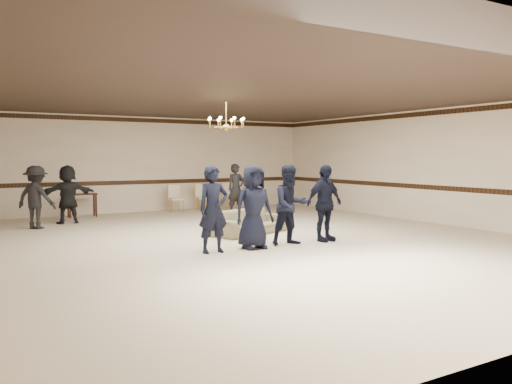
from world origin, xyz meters
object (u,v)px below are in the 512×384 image
at_px(chandelier, 226,114).
at_px(adult_right, 236,189).
at_px(banquet_chair_left, 176,199).
at_px(console_table, 82,205).
at_px(boy_a, 213,209).
at_px(boy_c, 290,205).
at_px(settee, 249,222).
at_px(boy_d, 324,203).
at_px(boy_b, 254,207).
at_px(adult_mid, 68,194).
at_px(banquet_chair_right, 229,196).
at_px(banquet_chair_mid, 203,197).
at_px(adult_left, 36,197).

distance_m(chandelier, adult_right, 4.74).
xyz_separation_m(adult_right, banquet_chair_left, (-1.44, 1.58, -0.36)).
bearing_deg(console_table, boy_a, -84.03).
height_order(boy_c, settee, boy_c).
bearing_deg(boy_d, boy_a, 172.93).
bearing_deg(boy_d, settee, 109.91).
distance_m(boy_d, adult_right, 5.64).
bearing_deg(boy_c, banquet_chair_left, 91.53).
bearing_deg(boy_b, boy_d, 1.92).
xyz_separation_m(boy_d, settee, (-0.90, 1.77, -0.55)).
bearing_deg(boy_d, adult_mid, 118.85).
distance_m(banquet_chair_left, banquet_chair_right, 2.00).
distance_m(boy_b, banquet_chair_mid, 7.49).
xyz_separation_m(settee, adult_left, (-4.33, 3.51, 0.52)).
xyz_separation_m(boy_b, adult_right, (2.57, 5.58, -0.03)).
bearing_deg(boy_b, adult_left, 124.94).
height_order(adult_left, console_table, adult_left).
height_order(boy_c, adult_left, boy_c).
bearing_deg(settee, banquet_chair_right, 48.26).
distance_m(adult_right, banquet_chair_left, 2.17).
bearing_deg(adult_left, boy_c, 172.17).
bearing_deg(banquet_chair_left, banquet_chair_mid, -0.46).
xyz_separation_m(boy_b, banquet_chair_mid, (2.13, 7.17, -0.39)).
height_order(adult_left, adult_right, same).
bearing_deg(adult_left, boy_d, 177.53).
height_order(boy_b, banquet_chair_left, boy_b).
distance_m(chandelier, adult_left, 5.47).
relative_size(boy_a, adult_mid, 1.04).
bearing_deg(boy_a, adult_mid, 104.98).
height_order(adult_mid, adult_right, same).
bearing_deg(boy_a, settee, 44.23).
relative_size(adult_left, banquet_chair_mid, 1.78).
xyz_separation_m(boy_a, adult_left, (-2.53, 5.28, -0.03)).
bearing_deg(boy_d, boy_b, 172.93).
bearing_deg(adult_right, settee, -113.09).
relative_size(settee, adult_mid, 1.23).
bearing_deg(boy_c, boy_a, -176.65).
relative_size(adult_right, banquet_chair_mid, 1.78).
xyz_separation_m(adult_right, banquet_chair_mid, (-0.44, 1.58, -0.36)).
relative_size(adult_left, adult_right, 1.00).
bearing_deg(adult_mid, banquet_chair_left, -164.10).
xyz_separation_m(boy_c, console_table, (-2.77, 7.37, -0.48)).
bearing_deg(boy_b, boy_c, 1.92).
height_order(boy_c, adult_right, boy_c).
bearing_deg(settee, boy_c, -109.26).
bearing_deg(chandelier, adult_left, 138.51).
xyz_separation_m(settee, adult_mid, (-3.43, 4.21, 0.52)).
height_order(adult_left, banquet_chair_right, adult_left).
bearing_deg(adult_mid, boy_a, 103.29).
bearing_deg(adult_left, boy_b, 165.83).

